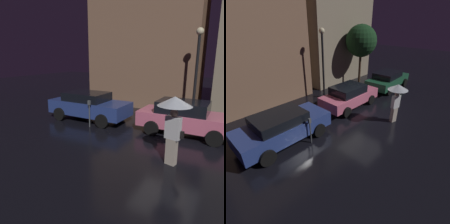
{
  "view_description": "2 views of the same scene",
  "coord_description": "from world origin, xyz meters",
  "views": [
    {
      "loc": [
        1.99,
        -8.01,
        3.33
      ],
      "look_at": [
        -2.58,
        0.09,
        0.94
      ],
      "focal_mm": 35.0,
      "sensor_mm": 36.0,
      "label": 1
    },
    {
      "loc": [
        -7.84,
        -5.17,
        5.12
      ],
      "look_at": [
        -2.15,
        0.18,
        0.97
      ],
      "focal_mm": 28.0,
      "sensor_mm": 36.0,
      "label": 2
    }
  ],
  "objects": [
    {
      "name": "parked_car_blue",
      "position": [
        -4.66,
        1.28,
        0.79
      ],
      "size": [
        4.31,
        2.01,
        1.47
      ],
      "rotation": [
        0.0,
        0.0,
        -0.01
      ],
      "color": "navy",
      "rests_on": "ground"
    },
    {
      "name": "building_facade_left",
      "position": [
        -3.57,
        6.5,
        4.83
      ],
      "size": [
        7.3,
        3.0,
        9.66
      ],
      "color": "#8C664C",
      "rests_on": "ground"
    },
    {
      "name": "pedestrian_with_umbrella",
      "position": [
        0.51,
        -1.59,
        1.68
      ],
      "size": [
        1.04,
        1.04,
        2.18
      ],
      "rotation": [
        0.0,
        0.0,
        2.89
      ],
      "color": "beige",
      "rests_on": "ground"
    },
    {
      "name": "parked_car_pink",
      "position": [
        0.28,
        1.47,
        0.76
      ],
      "size": [
        4.04,
        1.91,
        1.46
      ],
      "rotation": [
        0.0,
        0.0,
        -0.02
      ],
      "color": "#DB6684",
      "rests_on": "ground"
    },
    {
      "name": "parking_meter",
      "position": [
        -3.91,
        0.24,
        0.8
      ],
      "size": [
        0.12,
        0.1,
        1.3
      ],
      "color": "#4C5154",
      "rests_on": "ground"
    },
    {
      "name": "ground_plane",
      "position": [
        0.0,
        0.0,
        0.0
      ],
      "size": [
        60.0,
        60.0,
        0.0
      ],
      "primitive_type": "plane",
      "color": "black"
    },
    {
      "name": "street_lamp_near",
      "position": [
        0.21,
        3.8,
        3.01
      ],
      "size": [
        0.37,
        0.37,
        4.67
      ],
      "color": "black",
      "rests_on": "ground"
    }
  ]
}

